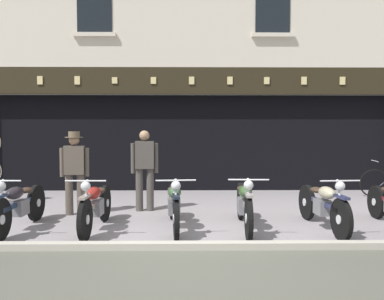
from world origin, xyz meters
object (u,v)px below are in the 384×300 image
salesman_left (75,169)px  motorcycle_center_right (323,204)px  motorcycle_center_left (174,203)px  shopkeeper_center (145,166)px  advert_board_far (329,130)px  motorcycle_far_left (19,205)px  advert_board_near (284,129)px  motorcycle_left (96,205)px  motorcycle_center (244,203)px

salesman_left → motorcycle_center_right: bearing=158.5°
motorcycle_center_left → salesman_left: bearing=-33.2°
shopkeeper_center → advert_board_far: advert_board_far is taller
motorcycle_far_left → advert_board_near: bearing=-140.6°
salesman_left → advert_board_far: (6.13, 3.08, 0.73)m
motorcycle_center_left → advert_board_near: (2.88, 4.16, 1.25)m
salesman_left → advert_board_near: 5.81m
motorcycle_left → motorcycle_center_left: 1.31m
advert_board_near → advert_board_far: bearing=-0.0°
shopkeeper_center → motorcycle_center_left: bearing=109.2°
motorcycle_center_left → salesman_left: size_ratio=1.26×
salesman_left → motorcycle_center: bearing=153.5°
motorcycle_center_right → motorcycle_far_left: bearing=-3.9°
salesman_left → motorcycle_center_left: bearing=144.5°
motorcycle_center_left → advert_board_far: (4.14, 4.16, 1.22)m
salesman_left → shopkeeper_center: size_ratio=0.99×
motorcycle_center_left → motorcycle_center_right: motorcycle_center_left is taller
motorcycle_far_left → salesman_left: (0.59, 1.18, 0.48)m
motorcycle_far_left → motorcycle_left: bearing=-178.7°
motorcycle_left → motorcycle_center_right: same height
salesman_left → advert_board_far: bearing=-160.2°
shopkeeper_center → advert_board_far: (4.79, 2.72, 0.72)m
shopkeeper_center → advert_board_far: bearing=-155.6°
motorcycle_center_right → shopkeeper_center: size_ratio=1.23×
motorcycle_far_left → motorcycle_center: size_ratio=0.95×
motorcycle_center_right → motorcycle_center_left: bearing=-6.0°
motorcycle_center → motorcycle_center_right: 1.32m
motorcycle_center → salesman_left: 3.40m
motorcycle_center_left → motorcycle_center_right: bearing=173.3°
motorcycle_center_left → salesman_left: salesman_left is taller
motorcycle_center → motorcycle_center_left: bearing=0.4°
motorcycle_far_left → motorcycle_center_left: motorcycle_far_left is taller
motorcycle_center_left → motorcycle_center_right: 2.51m
motorcycle_center_right → shopkeeper_center: 3.54m
motorcycle_left → advert_board_far: advert_board_far is taller
motorcycle_center_right → shopkeeper_center: shopkeeper_center is taller
advert_board_near → motorcycle_center: bearing=-111.9°
motorcycle_left → salesman_left: salesman_left is taller
motorcycle_left → advert_board_far: bearing=-140.7°
motorcycle_far_left → motorcycle_center_right: (5.08, 0.01, -0.00)m
motorcycle_far_left → shopkeeper_center: size_ratio=1.20×
motorcycle_center_left → shopkeeper_center: 1.65m
motorcycle_center → salesman_left: bearing=-16.8°
motorcycle_left → advert_board_far: size_ratio=2.13×
motorcycle_center → motorcycle_far_left: bearing=3.5°
motorcycle_center → advert_board_far: advert_board_far is taller
motorcycle_center → motorcycle_center_right: (1.32, -0.04, -0.01)m
motorcycle_far_left → salesman_left: size_ratio=1.22×
motorcycle_left → advert_board_near: advert_board_near is taller
advert_board_near → shopkeeper_center: bearing=-142.4°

